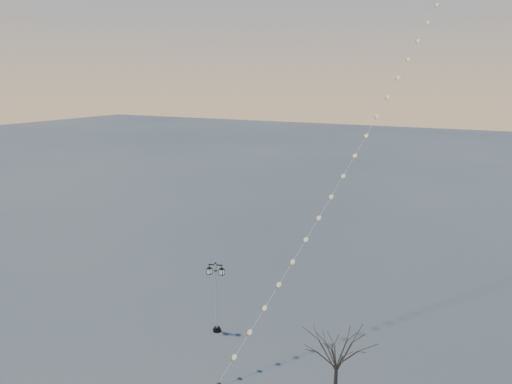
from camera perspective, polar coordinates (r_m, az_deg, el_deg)
The scene contains 4 objects.
ground at distance 28.28m, azimuth -3.28°, elevation -21.24°, with size 300.00×300.00×0.00m, color #414242.
street_lamp at distance 30.66m, azimuth -4.97°, elevation -12.44°, with size 1.20×0.69×4.88m.
bare_tree at distance 24.66m, azimuth 10.01°, elevation -19.06°, with size 2.54×2.54×4.21m.
kite_train at distance 36.40m, azimuth 19.66°, elevation 19.97°, with size 13.36×35.22×41.44m.
Camera 1 is at (11.86, -19.91, 16.20)m, focal length 32.25 mm.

